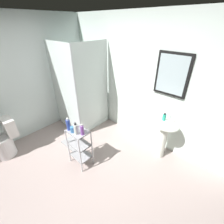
# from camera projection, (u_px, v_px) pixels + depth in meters

# --- Properties ---
(ground_plane) EXTENTS (4.20, 4.20, 0.02)m
(ground_plane) POSITION_uv_depth(u_px,v_px,m) (72.00, 182.00, 2.54)
(ground_plane) COLOR #A6938E
(wall_back) EXTENTS (4.20, 0.14, 2.50)m
(wall_back) POSITION_uv_depth(u_px,v_px,m) (140.00, 82.00, 3.07)
(wall_back) COLOR white
(wall_back) RESTS_ON ground_plane
(wall_left) EXTENTS (0.10, 4.20, 2.50)m
(wall_left) POSITION_uv_depth(u_px,v_px,m) (8.00, 84.00, 2.97)
(wall_left) COLOR white
(wall_left) RESTS_ON ground_plane
(shower_stall) EXTENTS (0.92, 0.92, 2.00)m
(shower_stall) POSITION_uv_depth(u_px,v_px,m) (82.00, 108.00, 3.77)
(shower_stall) COLOR white
(shower_stall) RESTS_ON ground_plane
(pedestal_sink) EXTENTS (0.46, 0.37, 0.81)m
(pedestal_sink) POSITION_uv_depth(u_px,v_px,m) (164.00, 132.00, 2.75)
(pedestal_sink) COLOR white
(pedestal_sink) RESTS_ON ground_plane
(sink_faucet) EXTENTS (0.03, 0.03, 0.10)m
(sink_faucet) POSITION_uv_depth(u_px,v_px,m) (170.00, 117.00, 2.68)
(sink_faucet) COLOR silver
(sink_faucet) RESTS_ON pedestal_sink
(toilet) EXTENTS (0.37, 0.49, 0.76)m
(toilet) POSITION_uv_depth(u_px,v_px,m) (5.00, 141.00, 2.93)
(toilet) COLOR white
(toilet) RESTS_ON ground_plane
(storage_cart) EXTENTS (0.38, 0.28, 0.74)m
(storage_cart) POSITION_uv_depth(u_px,v_px,m) (80.00, 145.00, 2.67)
(storage_cart) COLOR silver
(storage_cart) RESTS_ON ground_plane
(hand_soap_bottle) EXTENTS (0.06, 0.06, 0.14)m
(hand_soap_bottle) POSITION_uv_depth(u_px,v_px,m) (164.00, 117.00, 2.65)
(hand_soap_bottle) COLOR #2DBC99
(hand_soap_bottle) RESTS_ON pedestal_sink
(shampoo_bottle_blue) EXTENTS (0.06, 0.06, 0.23)m
(shampoo_bottle_blue) POSITION_uv_depth(u_px,v_px,m) (68.00, 125.00, 2.50)
(shampoo_bottle_blue) COLOR #334AAD
(shampoo_bottle_blue) RESTS_ON storage_cart
(lotion_bottle_white) EXTENTS (0.07, 0.07, 0.21)m
(lotion_bottle_white) POSITION_uv_depth(u_px,v_px,m) (76.00, 129.00, 2.41)
(lotion_bottle_white) COLOR white
(lotion_bottle_white) RESTS_ON storage_cart
(conditioner_bottle_purple) EXTENTS (0.06, 0.06, 0.20)m
(conditioner_bottle_purple) POSITION_uv_depth(u_px,v_px,m) (82.00, 130.00, 2.40)
(conditioner_bottle_purple) COLOR purple
(conditioner_bottle_purple) RESTS_ON storage_cart
(rinse_cup) EXTENTS (0.08, 0.08, 0.10)m
(rinse_cup) POSITION_uv_depth(u_px,v_px,m) (73.00, 129.00, 2.48)
(rinse_cup) COLOR #3870B2
(rinse_cup) RESTS_ON storage_cart
(bath_mat) EXTENTS (0.60, 0.40, 0.02)m
(bath_mat) POSITION_uv_depth(u_px,v_px,m) (76.00, 143.00, 3.32)
(bath_mat) COLOR gray
(bath_mat) RESTS_ON ground_plane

